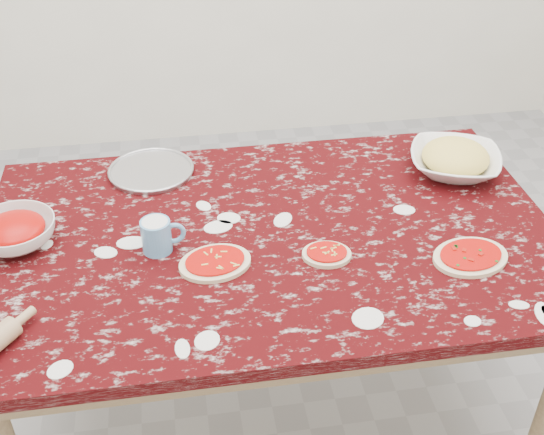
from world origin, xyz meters
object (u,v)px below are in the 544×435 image
at_px(worktable, 272,255).
at_px(pizza_tray, 151,171).
at_px(flour_mug, 158,235).
at_px(cheese_bowl, 455,162).
at_px(sauce_bowl, 15,233).

distance_m(worktable, pizza_tray, 0.51).
relative_size(pizza_tray, flour_mug, 2.20).
bearing_deg(cheese_bowl, pizza_tray, 171.25).
xyz_separation_m(worktable, pizza_tray, (-0.33, 0.38, 0.09)).
bearing_deg(pizza_tray, flour_mug, -87.84).
relative_size(worktable, pizza_tray, 6.03).
bearing_deg(worktable, sauce_bowl, 175.05).
height_order(pizza_tray, flour_mug, flour_mug).
bearing_deg(sauce_bowl, cheese_bowl, 7.31).
height_order(worktable, flour_mug, flour_mug).
distance_m(pizza_tray, flour_mug, 0.41).
xyz_separation_m(worktable, sauce_bowl, (-0.70, 0.06, 0.12)).
height_order(pizza_tray, sauce_bowl, sauce_bowl).
distance_m(pizza_tray, cheese_bowl, 0.97).
height_order(sauce_bowl, cheese_bowl, same).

